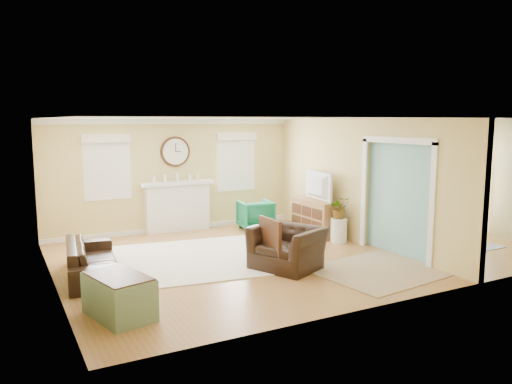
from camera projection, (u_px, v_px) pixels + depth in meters
floor at (299, 251)px, 9.85m from camera, size 9.00×9.00×0.00m
wall_back at (234, 172)px, 12.29m from camera, size 9.00×0.02×2.60m
wall_front at (415, 211)px, 7.04m from camera, size 9.00×0.02×2.60m
wall_left at (50, 204)px, 7.58m from camera, size 0.02×6.00×2.60m
wall_right at (461, 174)px, 11.75m from camera, size 0.02×6.00×2.60m
ceiling at (300, 118)px, 9.48m from camera, size 9.00×6.00×0.02m
partition at (352, 178)px, 10.60m from camera, size 0.17×6.00×2.60m
fireplace at (178, 206)px, 11.59m from camera, size 1.70×0.30×1.17m
wall_clock at (175, 152)px, 11.49m from camera, size 0.70×0.07×0.70m
window_left at (107, 163)px, 10.79m from camera, size 1.05×0.13×1.42m
window_right at (236, 158)px, 12.22m from camera, size 1.05×0.13×1.42m
french_doors at (459, 183)px, 11.75m from camera, size 0.06×1.70×2.20m
pendant at (415, 137)px, 10.93m from camera, size 0.30×0.30×0.55m
rug_cream at (188, 259)px, 9.25m from camera, size 3.69×3.31×0.02m
rug_jute at (381, 270)px, 8.59m from camera, size 2.42×2.08×0.01m
rug_grey at (411, 239)px, 10.87m from camera, size 2.34×2.93×0.01m
sofa at (92, 259)px, 8.22m from camera, size 1.01×2.09×0.59m
eames_chair at (287, 248)px, 8.68m from camera, size 1.36×1.43×0.73m
green_chair at (255, 215)px, 11.82m from camera, size 0.83×0.85×0.69m
trunk at (119, 296)px, 6.52m from camera, size 0.83×1.11×0.57m
credenza at (315, 217)px, 11.28m from camera, size 0.46×1.36×0.80m
tv at (315, 186)px, 11.17m from camera, size 0.24×1.09×0.62m
garden_stool at (339, 230)px, 10.56m from camera, size 0.34×0.34×0.51m
potted_plant at (339, 208)px, 10.49m from camera, size 0.52×0.49×0.46m
dining_table at (412, 225)px, 10.83m from camera, size 1.44×2.03×0.64m
dining_chair_n at (378, 209)px, 11.64m from camera, size 0.46×0.46×0.88m
dining_chair_s at (459, 222)px, 9.78m from camera, size 0.50×0.50×1.00m
dining_chair_w at (393, 217)px, 10.40m from camera, size 0.47×0.47×0.96m
dining_chair_e at (433, 213)px, 11.09m from camera, size 0.47×0.47×0.88m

